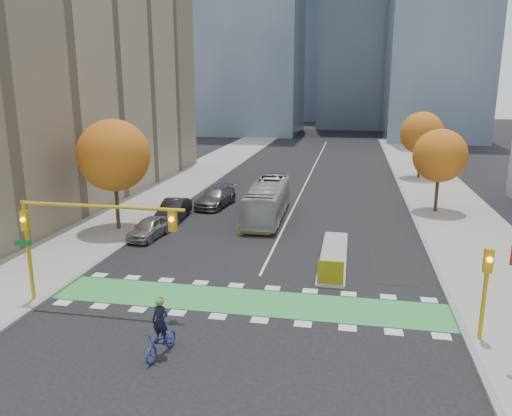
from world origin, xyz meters
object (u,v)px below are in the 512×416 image
at_px(tree_east_near, 440,156).
at_px(cyclist, 161,336).
at_px(parked_car_a, 149,228).
at_px(tree_east_far, 422,133).
at_px(bus, 268,200).
at_px(hazard_board, 330,273).
at_px(parked_car_b, 174,210).
at_px(traffic_signal_west, 74,227).
at_px(traffic_signal_east, 486,281).
at_px(tree_west, 114,155).
at_px(parked_car_c, 216,197).

distance_m(tree_east_near, cyclist, 30.07).
bearing_deg(parked_car_a, tree_east_far, 57.81).
bearing_deg(bus, hazard_board, -68.60).
height_order(cyclist, parked_car_b, cyclist).
relative_size(hazard_board, parked_car_a, 0.32).
bearing_deg(traffic_signal_west, tree_east_near, 48.48).
height_order(tree_east_near, parked_car_a, tree_east_near).
height_order(traffic_signal_east, bus, traffic_signal_east).
relative_size(hazard_board, bus, 0.13).
bearing_deg(hazard_board, bus, 112.95).
distance_m(tree_east_far, parked_car_a, 35.05).
bearing_deg(cyclist, tree_east_near, 72.03).
relative_size(traffic_signal_west, cyclist, 3.45).
xyz_separation_m(tree_east_far, bus, (-14.16, -20.42, -3.75)).
xyz_separation_m(tree_east_near, bus, (-13.66, -4.42, -3.37)).
bearing_deg(traffic_signal_east, hazard_board, 144.08).
xyz_separation_m(hazard_board, parked_car_b, (-13.00, 11.49, 0.01)).
relative_size(tree_west, traffic_signal_west, 0.96).
bearing_deg(traffic_signal_west, traffic_signal_east, 0.01).
xyz_separation_m(tree_west, bus, (10.34, 5.58, -4.13)).
relative_size(tree_east_far, bus, 0.72).
distance_m(cyclist, parked_car_b, 20.93).
bearing_deg(parked_car_a, traffic_signal_east, -23.85).
height_order(tree_west, bus, tree_west).
distance_m(tree_east_far, bus, 25.13).
bearing_deg(traffic_signal_east, tree_east_near, 86.19).
xyz_separation_m(cyclist, parked_car_b, (-6.69, 19.83, -0.02)).
distance_m(tree_east_near, bus, 14.75).
bearing_deg(traffic_signal_east, tree_west, 150.93).
relative_size(tree_east_near, tree_east_far, 0.92).
bearing_deg(parked_car_a, cyclist, -59.69).
xyz_separation_m(traffic_signal_east, parked_car_c, (-17.41, 21.19, -1.91)).
distance_m(parked_car_a, parked_car_c, 10.22).
relative_size(hazard_board, tree_west, 0.17).
xyz_separation_m(traffic_signal_east, bus, (-12.16, 18.09, -1.24)).
bearing_deg(tree_west, traffic_signal_west, -71.98).
bearing_deg(traffic_signal_east, bus, 123.92).
xyz_separation_m(cyclist, bus, (0.64, 21.72, 0.66)).
relative_size(traffic_signal_east, parked_car_c, 0.72).
height_order(traffic_signal_east, parked_car_c, traffic_signal_east).
bearing_deg(hazard_board, cyclist, -127.10).
bearing_deg(tree_east_near, parked_car_c, -176.03).
distance_m(parked_car_b, parked_car_c, 5.42).
bearing_deg(bus, tree_west, -153.18).
distance_m(traffic_signal_west, traffic_signal_east, 18.48).
bearing_deg(tree_east_near, cyclist, -118.69).
relative_size(tree_east_near, traffic_signal_west, 0.83).
bearing_deg(parked_car_b, cyclist, -74.21).
relative_size(cyclist, parked_car_c, 0.44).
relative_size(tree_east_far, traffic_signal_west, 0.90).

